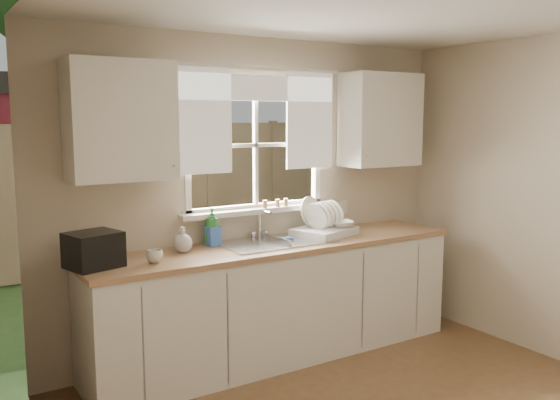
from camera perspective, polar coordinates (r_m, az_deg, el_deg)
room_walls at (r=3.20m, az=16.67°, el=-3.83°), size 3.62×4.02×2.50m
window at (r=4.77m, az=-2.26°, el=3.30°), size 1.38×0.16×1.06m
curtains at (r=4.71m, az=-1.97°, el=8.70°), size 1.50×0.03×0.81m
base_cabinets at (r=4.70m, az=-0.20°, el=-9.84°), size 3.00×0.62×0.87m
countertop at (r=4.58m, az=-0.20°, el=-4.42°), size 3.04×0.65×0.04m
upper_cabinet_left at (r=4.12m, az=-15.10°, el=7.38°), size 0.70×0.33×0.80m
upper_cabinet_right at (r=5.29m, az=9.65°, el=7.61°), size 0.70×0.33×0.80m
wall_outlet at (r=5.29m, az=6.13°, el=-0.69°), size 0.08×0.01×0.12m
sill_jars at (r=4.82m, az=-0.37°, el=-0.29°), size 0.24×0.04×0.06m
backyard at (r=11.05m, az=-17.10°, el=15.88°), size 20.00×10.00×6.13m
sink at (r=4.62m, az=-0.41°, el=-4.98°), size 0.88×0.52×0.40m
dish_rack at (r=4.88m, az=4.23°, el=-2.58°), size 0.58×0.50×0.31m
bowl at (r=4.92m, az=5.88°, el=-2.30°), size 0.25×0.25×0.05m
soap_bottle_a at (r=4.51m, az=-6.55°, el=-2.55°), size 0.13×0.13×0.29m
soap_bottle_b at (r=4.51m, az=-6.50°, el=-3.00°), size 0.11×0.11×0.22m
soap_bottle_c at (r=4.33m, az=-9.36°, el=-3.77°), size 0.17×0.17×0.18m
saucer at (r=4.03m, az=-17.39°, el=-6.15°), size 0.19×0.19×0.01m
cup at (r=4.06m, az=-11.98°, el=-5.32°), size 0.12×0.12×0.09m
black_appliance at (r=4.01m, az=-17.51°, el=-4.59°), size 0.38×0.35×0.23m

